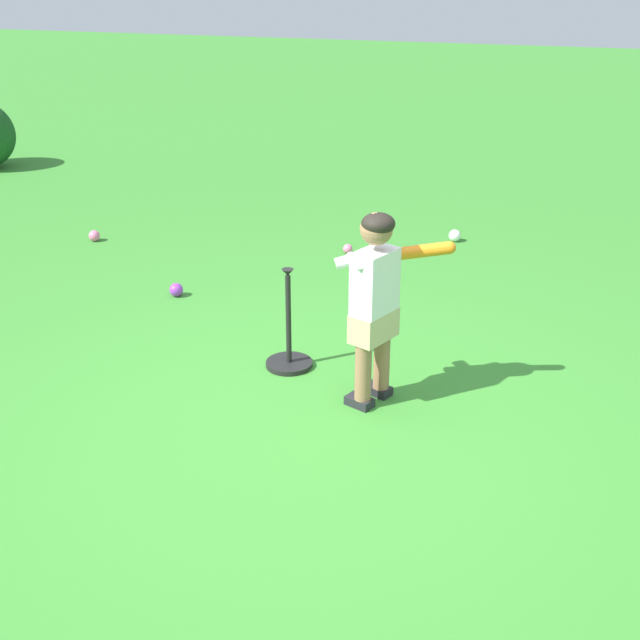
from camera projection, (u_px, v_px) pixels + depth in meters
ground_plane at (304, 434)px, 4.30m from camera, size 40.00×40.00×0.00m
child_batter at (376, 291)px, 4.36m from camera, size 0.38×0.62×1.08m
play_ball_far_left at (455, 236)px, 7.12m from camera, size 0.10×0.10×0.10m
play_ball_by_bucket at (94, 236)px, 7.13m from camera, size 0.10×0.10×0.10m
play_ball_center_lawn at (176, 290)px, 5.99m from camera, size 0.10×0.10×0.10m
play_ball_far_right at (348, 249)px, 6.84m from camera, size 0.08×0.08×0.08m
batting_tee at (289, 350)px, 4.96m from camera, size 0.28×0.28×0.62m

